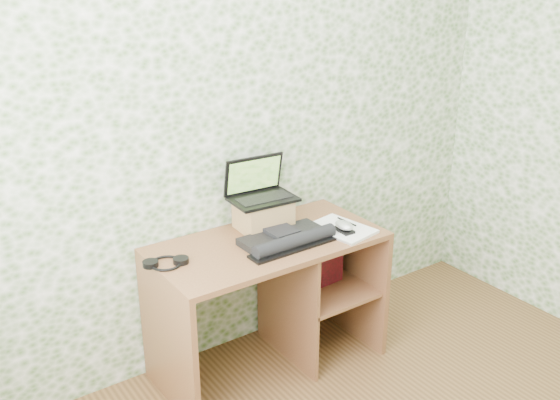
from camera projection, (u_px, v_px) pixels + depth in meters
wall_back at (234, 124)px, 3.23m from camera, size 3.50×0.00×3.50m
desk at (277, 281)px, 3.35m from camera, size 1.20×0.60×0.75m
riser at (263, 215)px, 3.31m from camera, size 0.28×0.24×0.16m
laptop at (259, 189)px, 3.29m from camera, size 0.35×0.25×0.22m
keyboard at (287, 239)px, 3.15m from camera, size 0.52×0.27×0.07m
headphones at (166, 263)px, 2.94m from camera, size 0.21×0.20×0.03m
notepad at (341, 229)px, 3.31m from camera, size 0.29×0.36×0.02m
mouse at (344, 228)px, 3.26m from camera, size 0.08×0.12×0.04m
pen at (347, 222)px, 3.37m from camera, size 0.02×0.14×0.01m
red_box at (321, 259)px, 3.45m from camera, size 0.27×0.10×0.31m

